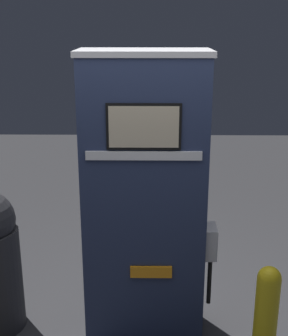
# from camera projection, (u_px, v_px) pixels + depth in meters

# --- Properties ---
(gas_pump) EXTENTS (0.99, 0.48, 2.21)m
(gas_pump) POSITION_uv_depth(u_px,v_px,m) (145.00, 202.00, 3.48)
(gas_pump) COLOR #232D4C
(gas_pump) RESTS_ON ground_plane
(safety_bollard) EXTENTS (0.16, 0.16, 0.90)m
(safety_bollard) POSITION_uv_depth(u_px,v_px,m) (265.00, 324.00, 3.10)
(safety_bollard) COLOR yellow
(safety_bollard) RESTS_ON ground_plane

